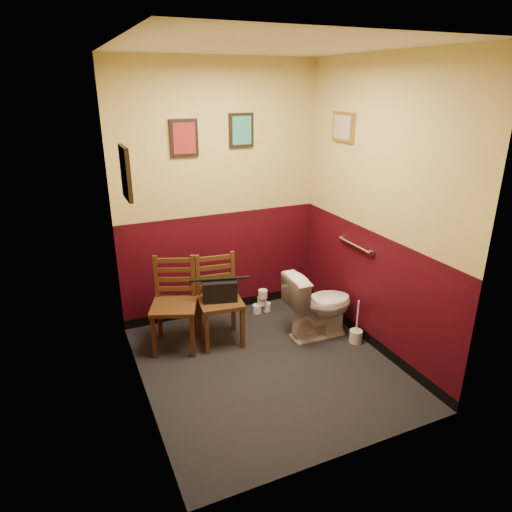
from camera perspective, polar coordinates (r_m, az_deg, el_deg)
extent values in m
cube|color=black|center=(4.34, 1.38, -13.53)|extent=(2.20, 2.40, 0.00)
cube|color=silver|center=(3.59, 1.78, 24.81)|extent=(2.20, 2.40, 0.00)
cube|color=#390610|center=(4.82, -4.62, 7.58)|extent=(2.20, 0.00, 2.70)
cube|color=#390610|center=(2.78, 12.23, -2.97)|extent=(2.20, 0.00, 2.70)
cube|color=#390610|center=(3.44, -15.22, 1.45)|extent=(0.00, 2.40, 2.70)
cube|color=#390610|center=(4.32, 14.91, 5.37)|extent=(0.00, 2.40, 2.70)
cylinder|color=silver|center=(4.60, 12.21, 1.33)|extent=(0.03, 0.50, 0.03)
cylinder|color=silver|center=(4.43, 14.29, 0.37)|extent=(0.02, 0.06, 0.06)
cylinder|color=silver|center=(4.81, 10.68, 2.28)|extent=(0.02, 0.06, 0.06)
cube|color=black|center=(4.60, -9.01, 14.35)|extent=(0.28, 0.03, 0.36)
cube|color=maroon|center=(4.59, -8.95, 14.33)|extent=(0.22, 0.01, 0.30)
cube|color=black|center=(4.79, -1.86, 15.43)|extent=(0.26, 0.03, 0.34)
cube|color=teal|center=(4.77, -1.78, 15.41)|extent=(0.20, 0.01, 0.28)
cube|color=black|center=(3.42, -16.00, 9.93)|extent=(0.03, 0.30, 0.38)
cube|color=#A48C81|center=(3.42, -15.72, 9.97)|extent=(0.01, 0.24, 0.31)
cube|color=olive|center=(4.66, 10.86, 15.56)|extent=(0.03, 0.34, 0.28)
cube|color=#A48C81|center=(4.66, 10.68, 15.56)|extent=(0.01, 0.28, 0.22)
imported|color=white|center=(4.69, 7.89, -6.03)|extent=(0.72, 0.42, 0.69)
cylinder|color=silver|center=(4.76, 12.37, -9.77)|extent=(0.13, 0.13, 0.13)
cylinder|color=silver|center=(4.66, 12.57, -7.49)|extent=(0.02, 0.02, 0.37)
cube|color=#4C2E17|center=(4.46, -10.22, -6.19)|extent=(0.54, 0.54, 0.04)
cube|color=#4C2E17|center=(4.44, -12.67, -9.83)|extent=(0.05, 0.05, 0.45)
cube|color=#4C2E17|center=(4.75, -11.94, -7.62)|extent=(0.05, 0.05, 0.45)
cube|color=#4C2E17|center=(4.39, -7.98, -9.87)|extent=(0.05, 0.05, 0.45)
cube|color=#4C2E17|center=(4.70, -7.58, -7.64)|extent=(0.05, 0.05, 0.45)
cube|color=#4C2E17|center=(4.56, -12.35, -2.61)|extent=(0.05, 0.05, 0.45)
cube|color=#4C2E17|center=(4.51, -7.84, -2.58)|extent=(0.05, 0.05, 0.45)
cube|color=#4C2E17|center=(4.58, -10.01, -4.03)|extent=(0.32, 0.15, 0.04)
cube|color=#4C2E17|center=(4.54, -10.09, -2.89)|extent=(0.32, 0.15, 0.04)
cube|color=#4C2E17|center=(4.50, -10.17, -1.72)|extent=(0.32, 0.15, 0.04)
cube|color=#4C2E17|center=(4.46, -10.25, -0.54)|extent=(0.32, 0.15, 0.04)
cube|color=#4C2E17|center=(4.50, -4.51, -5.73)|extent=(0.46, 0.46, 0.04)
cube|color=#4C2E17|center=(4.42, -6.17, -9.56)|extent=(0.04, 0.04, 0.44)
cube|color=#4C2E17|center=(4.73, -7.02, -7.46)|extent=(0.04, 0.04, 0.44)
cube|color=#4C2E17|center=(4.49, -1.69, -8.93)|extent=(0.04, 0.04, 0.44)
cube|color=#4C2E17|center=(4.79, -2.84, -6.92)|extent=(0.04, 0.04, 0.44)
cube|color=#4C2E17|center=(4.54, -7.28, -2.52)|extent=(0.04, 0.04, 0.44)
cube|color=#4C2E17|center=(4.61, -2.95, -2.02)|extent=(0.04, 0.04, 0.44)
cube|color=#4C2E17|center=(4.62, -5.05, -3.67)|extent=(0.33, 0.06, 0.04)
cube|color=#4C2E17|center=(4.58, -5.09, -2.55)|extent=(0.33, 0.06, 0.04)
cube|color=#4C2E17|center=(4.54, -5.13, -1.41)|extent=(0.33, 0.06, 0.04)
cube|color=#4C2E17|center=(4.51, -5.17, -0.26)|extent=(0.33, 0.06, 0.04)
cube|color=black|center=(4.45, -4.55, -4.32)|extent=(0.36, 0.24, 0.21)
cylinder|color=black|center=(4.40, -4.60, -2.87)|extent=(0.28, 0.10, 0.03)
cylinder|color=silver|center=(5.21, 0.15, -6.61)|extent=(0.10, 0.10, 0.09)
cylinder|color=silver|center=(5.26, 1.28, -6.38)|extent=(0.10, 0.10, 0.09)
cylinder|color=silver|center=(5.18, 0.76, -5.62)|extent=(0.10, 0.10, 0.09)
cylinder|color=silver|center=(5.13, 0.86, -4.76)|extent=(0.10, 0.10, 0.09)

